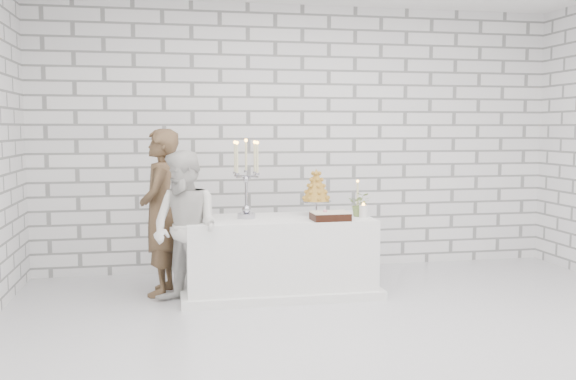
% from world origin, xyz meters
% --- Properties ---
extents(ground, '(6.00, 5.00, 0.01)m').
position_xyz_m(ground, '(0.00, 0.00, 0.00)').
color(ground, silver).
rests_on(ground, ground).
extents(wall_back, '(6.00, 0.01, 3.00)m').
position_xyz_m(wall_back, '(0.00, 2.50, 1.50)').
color(wall_back, white).
rests_on(wall_back, ground).
extents(cake_table, '(1.80, 0.80, 0.75)m').
position_xyz_m(cake_table, '(-0.46, 1.41, 0.38)').
color(cake_table, white).
rests_on(cake_table, ground).
extents(groom, '(0.48, 0.64, 1.61)m').
position_xyz_m(groom, '(-1.60, 1.60, 0.81)').
color(groom, brown).
rests_on(groom, ground).
extents(bride, '(0.87, 0.87, 1.42)m').
position_xyz_m(bride, '(-1.37, 1.12, 0.71)').
color(bride, silver).
rests_on(bride, ground).
extents(candelabra, '(0.31, 0.31, 0.77)m').
position_xyz_m(candelabra, '(-0.78, 1.43, 1.13)').
color(candelabra, '#A8A8B3').
rests_on(candelabra, cake_table).
extents(croquembouche, '(0.36, 0.36, 0.47)m').
position_xyz_m(croquembouche, '(-0.07, 1.51, 0.98)').
color(croquembouche, '#A37123').
rests_on(croquembouche, cake_table).
extents(chocolate_cake, '(0.36, 0.26, 0.08)m').
position_xyz_m(chocolate_cake, '(-0.01, 1.15, 0.79)').
color(chocolate_cake, black).
rests_on(chocolate_cake, cake_table).
extents(pillar_candle, '(0.10, 0.10, 0.12)m').
position_xyz_m(pillar_candle, '(0.35, 1.28, 0.81)').
color(pillar_candle, white).
rests_on(pillar_candle, cake_table).
extents(extra_taper, '(0.07, 0.07, 0.32)m').
position_xyz_m(extra_taper, '(0.39, 1.59, 0.91)').
color(extra_taper, beige).
rests_on(extra_taper, cake_table).
extents(flowers, '(0.27, 0.26, 0.24)m').
position_xyz_m(flowers, '(0.34, 1.36, 0.87)').
color(flowers, '#5E8246').
rests_on(flowers, cake_table).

